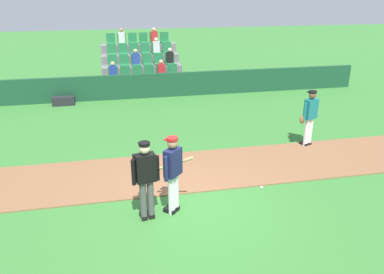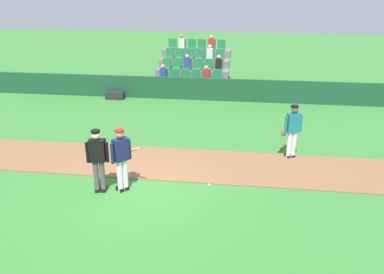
{
  "view_description": "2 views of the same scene",
  "coord_description": "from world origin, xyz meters",
  "px_view_note": "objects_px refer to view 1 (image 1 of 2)",
  "views": [
    {
      "loc": [
        -1.38,
        -7.19,
        4.6
      ],
      "look_at": [
        0.46,
        1.6,
        1.06
      ],
      "focal_mm": 35.58,
      "sensor_mm": 36.0,
      "label": 1
    },
    {
      "loc": [
        2.86,
        -9.24,
        5.15
      ],
      "look_at": [
        1.38,
        1.27,
        1.13
      ],
      "focal_mm": 37.1,
      "sensor_mm": 36.0,
      "label": 2
    }
  ],
  "objects_px": {
    "runner_teal_jersey": "(309,116)",
    "equipment_bag": "(64,101)",
    "umpire_home_plate": "(146,176)",
    "baseball": "(261,187)",
    "batter_navy_jersey": "(173,172)"
  },
  "relations": [
    {
      "from": "batter_navy_jersey",
      "to": "umpire_home_plate",
      "type": "bearing_deg",
      "value": -166.61
    },
    {
      "from": "umpire_home_plate",
      "to": "equipment_bag",
      "type": "distance_m",
      "value": 9.53
    },
    {
      "from": "umpire_home_plate",
      "to": "runner_teal_jersey",
      "type": "bearing_deg",
      "value": 29.75
    },
    {
      "from": "batter_navy_jersey",
      "to": "umpire_home_plate",
      "type": "relative_size",
      "value": 1.0
    },
    {
      "from": "batter_navy_jersey",
      "to": "equipment_bag",
      "type": "relative_size",
      "value": 1.96
    },
    {
      "from": "runner_teal_jersey",
      "to": "equipment_bag",
      "type": "bearing_deg",
      "value": 142.0
    },
    {
      "from": "runner_teal_jersey",
      "to": "baseball",
      "type": "height_order",
      "value": "runner_teal_jersey"
    },
    {
      "from": "runner_teal_jersey",
      "to": "equipment_bag",
      "type": "xyz_separation_m",
      "value": [
        -7.85,
        6.14,
        -0.78
      ]
    },
    {
      "from": "batter_navy_jersey",
      "to": "baseball",
      "type": "height_order",
      "value": "batter_navy_jersey"
    },
    {
      "from": "batter_navy_jersey",
      "to": "runner_teal_jersey",
      "type": "xyz_separation_m",
      "value": [
        4.65,
        2.85,
        -0.01
      ]
    },
    {
      "from": "umpire_home_plate",
      "to": "runner_teal_jersey",
      "type": "relative_size",
      "value": 1.0
    },
    {
      "from": "runner_teal_jersey",
      "to": "baseball",
      "type": "xyz_separation_m",
      "value": [
        -2.38,
        -2.3,
        -0.93
      ]
    },
    {
      "from": "equipment_bag",
      "to": "baseball",
      "type": "bearing_deg",
      "value": -57.02
    },
    {
      "from": "batter_navy_jersey",
      "to": "baseball",
      "type": "xyz_separation_m",
      "value": [
        2.27,
        0.56,
        -0.93
      ]
    },
    {
      "from": "umpire_home_plate",
      "to": "runner_teal_jersey",
      "type": "xyz_separation_m",
      "value": [
        5.24,
        2.99,
        -0.04
      ]
    }
  ]
}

